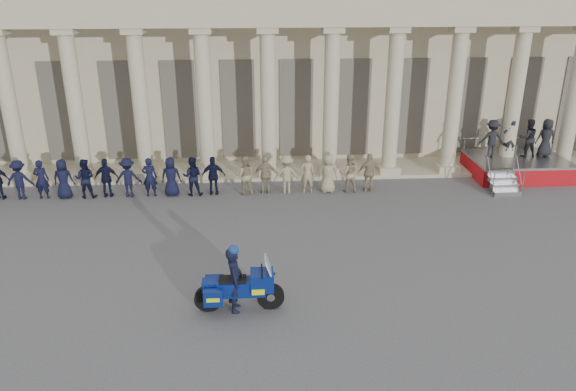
{
  "coord_description": "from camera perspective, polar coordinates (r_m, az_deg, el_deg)",
  "views": [
    {
      "loc": [
        0.73,
        -14.85,
        8.33
      ],
      "look_at": [
        1.74,
        1.88,
        1.6
      ],
      "focal_mm": 35.0,
      "sensor_mm": 36.0,
      "label": 1
    }
  ],
  "objects": [
    {
      "name": "reviewing_stand",
      "position": [
        26.07,
        22.21,
        4.54
      ],
      "size": [
        4.0,
        3.9,
        2.45
      ],
      "color": "gray",
      "rests_on": "ground"
    },
    {
      "name": "rider",
      "position": [
        14.72,
        -5.45,
        -8.38
      ],
      "size": [
        0.44,
        0.66,
        1.9
      ],
      "rotation": [
        0.0,
        0.0,
        1.58
      ],
      "color": "black",
      "rests_on": "ground"
    },
    {
      "name": "officer_rank",
      "position": [
        22.66,
        -13.24,
        1.85
      ],
      "size": [
        17.81,
        0.6,
        1.58
      ],
      "color": "black",
      "rests_on": "ground"
    },
    {
      "name": "building",
      "position": [
        29.84,
        -5.0,
        14.48
      ],
      "size": [
        40.0,
        12.5,
        9.0
      ],
      "color": "tan",
      "rests_on": "ground"
    },
    {
      "name": "ground",
      "position": [
        17.04,
        -5.53,
        -7.5
      ],
      "size": [
        90.0,
        90.0,
        0.0
      ],
      "primitive_type": "plane",
      "color": "#4C4C4F",
      "rests_on": "ground"
    },
    {
      "name": "motorcycle",
      "position": [
        14.86,
        -4.9,
        -9.31
      ],
      "size": [
        2.36,
        0.96,
        1.52
      ],
      "rotation": [
        0.0,
        0.0,
        0.01
      ],
      "color": "black",
      "rests_on": "ground"
    }
  ]
}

